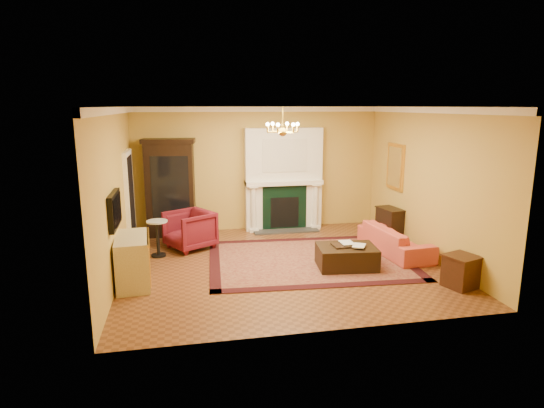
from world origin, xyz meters
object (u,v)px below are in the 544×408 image
object	(u,v)px
china_cabinet	(171,190)
commode	(133,260)
pedestal_table	(158,236)
end_table	(461,272)
leather_ottoman	(347,257)
console_table	(390,225)
wingback_armchair	(190,228)
coral_sofa	(395,236)

from	to	relation	value
china_cabinet	commode	world-z (taller)	china_cabinet
china_cabinet	pedestal_table	distance (m)	1.69
end_table	leather_ottoman	bearing A→B (deg)	140.73
end_table	console_table	xyz separation A→B (m)	(0.06, 2.85, 0.09)
china_cabinet	wingback_armchair	world-z (taller)	china_cabinet
china_cabinet	console_table	xyz separation A→B (m)	(4.90, -1.35, -0.74)
pedestal_table	coral_sofa	bearing A→B (deg)	-8.74
leather_ottoman	wingback_armchair	bearing A→B (deg)	154.62
wingback_armchair	end_table	xyz separation A→B (m)	(4.45, -3.08, -0.19)
pedestal_table	leather_ottoman	size ratio (longest dim) A/B	0.69
wingback_armchair	pedestal_table	distance (m)	0.77
coral_sofa	console_table	xyz separation A→B (m)	(0.32, 0.93, -0.02)
end_table	console_table	distance (m)	2.86
china_cabinet	commode	size ratio (longest dim) A/B	1.92
coral_sofa	leather_ottoman	distance (m)	1.46
console_table	leather_ottoman	xyz separation A→B (m)	(-1.62, -1.58, -0.14)
commode	coral_sofa	world-z (taller)	commode
pedestal_table	leather_ottoman	distance (m)	3.81
console_table	leather_ottoman	bearing A→B (deg)	-144.90
coral_sofa	end_table	size ratio (longest dim) A/B	3.63
wingback_armchair	coral_sofa	bearing A→B (deg)	44.00
pedestal_table	console_table	distance (m)	5.16
pedestal_table	commode	world-z (taller)	commode
coral_sofa	leather_ottoman	size ratio (longest dim) A/B	1.78
end_table	console_table	world-z (taller)	console_table
end_table	coral_sofa	bearing A→B (deg)	97.79
coral_sofa	leather_ottoman	xyz separation A→B (m)	(-1.30, -0.64, -0.16)
commode	console_table	xyz separation A→B (m)	(5.51, 1.62, -0.07)
commode	leather_ottoman	xyz separation A→B (m)	(3.89, 0.05, -0.21)
wingback_armchair	china_cabinet	bearing A→B (deg)	168.72
commode	china_cabinet	bearing A→B (deg)	74.15
pedestal_table	end_table	size ratio (longest dim) A/B	1.41
pedestal_table	end_table	bearing A→B (deg)	-27.59
commode	console_table	distance (m)	5.74
console_table	leather_ottoman	size ratio (longest dim) A/B	0.66
wingback_armchair	leather_ottoman	xyz separation A→B (m)	(2.89, -1.80, -0.23)
pedestal_table	coral_sofa	world-z (taller)	coral_sofa
commode	coral_sofa	size ratio (longest dim) A/B	0.59
end_table	leather_ottoman	world-z (taller)	end_table
coral_sofa	console_table	distance (m)	0.99
china_cabinet	commode	bearing A→B (deg)	-95.54
commode	leather_ottoman	distance (m)	3.89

